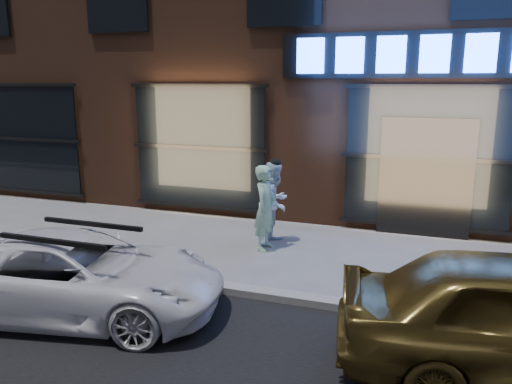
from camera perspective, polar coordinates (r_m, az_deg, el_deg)
ground at (r=7.17m, az=17.65°, el=-13.74°), size 90.00×90.00×0.00m
curb at (r=7.14m, az=17.68°, el=-13.31°), size 60.00×0.25×0.12m
storefront_building at (r=14.59m, az=20.18°, el=19.94°), size 30.20×8.28×10.30m
man_bowtie at (r=9.27m, az=1.08°, el=-1.81°), size 0.43×0.61×1.60m
man_cap at (r=9.65m, az=2.15°, el=-1.23°), size 0.78×0.90×1.60m
white_suv at (r=7.23m, az=-19.82°, el=-8.89°), size 4.25×2.57×1.10m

